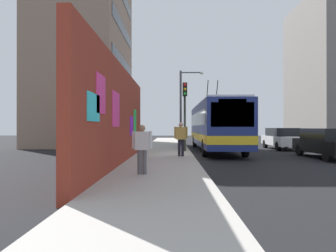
# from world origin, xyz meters

# --- Properties ---
(ground_plane) EXTENTS (80.00, 80.00, 0.00)m
(ground_plane) POSITION_xyz_m (0.00, 0.00, 0.00)
(ground_plane) COLOR black
(sidewalk_slab) EXTENTS (48.00, 3.20, 0.15)m
(sidewalk_slab) POSITION_xyz_m (0.00, 1.60, 0.07)
(sidewalk_slab) COLOR #ADA8A0
(sidewalk_slab) RESTS_ON ground_plane
(graffiti_wall) EXTENTS (13.21, 0.32, 4.21)m
(graffiti_wall) POSITION_xyz_m (-4.40, 3.35, 2.10)
(graffiti_wall) COLOR maroon
(graffiti_wall) RESTS_ON ground_plane
(building_far_left) EXTENTS (12.00, 6.90, 17.75)m
(building_far_left) POSITION_xyz_m (10.79, 9.20, 8.87)
(building_far_left) COLOR gray
(building_far_left) RESTS_ON ground_plane
(building_far_right) EXTENTS (11.00, 7.04, 15.95)m
(building_far_right) POSITION_xyz_m (16.97, -17.00, 7.97)
(building_far_right) COLOR gray
(building_far_right) RESTS_ON ground_plane
(city_bus) EXTENTS (11.79, 2.52, 5.04)m
(city_bus) POSITION_xyz_m (3.38, -1.80, 1.81)
(city_bus) COLOR navy
(city_bus) RESTS_ON ground_plane
(parked_car_black) EXTENTS (4.76, 1.74, 1.58)m
(parked_car_black) POSITION_xyz_m (-1.21, -7.00, 0.83)
(parked_car_black) COLOR black
(parked_car_black) RESTS_ON ground_plane
(parked_car_white) EXTENTS (4.37, 1.84, 1.58)m
(parked_car_white) POSITION_xyz_m (5.17, -7.00, 0.83)
(parked_car_white) COLOR white
(parked_car_white) RESTS_ON ground_plane
(pedestrian_near_wall) EXTENTS (0.22, 0.64, 1.57)m
(pedestrian_near_wall) POSITION_xyz_m (-7.54, 2.09, 1.06)
(pedestrian_near_wall) COLOR #595960
(pedestrian_near_wall) RESTS_ON sidewalk_slab
(pedestrian_at_curb) EXTENTS (0.23, 0.69, 1.74)m
(pedestrian_at_curb) POSITION_xyz_m (-1.63, 0.69, 1.18)
(pedestrian_at_curb) COLOR #1E1E2D
(pedestrian_at_curb) RESTS_ON sidewalk_slab
(traffic_light) EXTENTS (0.49, 0.28, 4.29)m
(traffic_light) POSITION_xyz_m (1.58, 0.35, 3.03)
(traffic_light) COLOR #2D382D
(traffic_light) RESTS_ON sidewalk_slab
(street_lamp) EXTENTS (0.44, 1.93, 6.09)m
(street_lamp) POSITION_xyz_m (7.26, 0.21, 3.69)
(street_lamp) COLOR #4C4C51
(street_lamp) RESTS_ON sidewalk_slab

